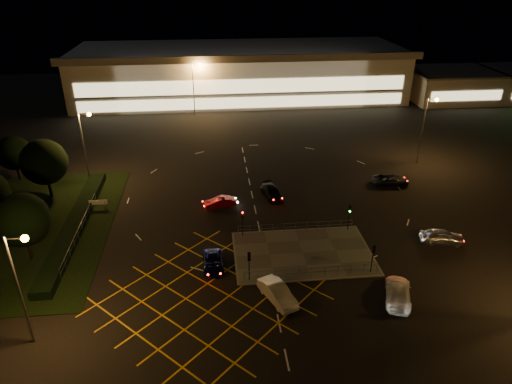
{
  "coord_description": "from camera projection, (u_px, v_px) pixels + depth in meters",
  "views": [
    {
      "loc": [
        -7.0,
        -41.09,
        27.42
      ],
      "look_at": [
        -1.81,
        8.8,
        2.0
      ],
      "focal_mm": 32.0,
      "sensor_mm": 36.0,
      "label": 1
    }
  ],
  "objects": [
    {
      "name": "streetlight_ne",
      "position": [
        427.0,
        121.0,
        66.53
      ],
      "size": [
        1.78,
        0.56,
        10.03
      ],
      "color": "slate",
      "rests_on": "ground"
    },
    {
      "name": "pedestrian_island",
      "position": [
        303.0,
        253.0,
        47.88
      ],
      "size": [
        14.0,
        9.0,
        0.12
      ],
      "primitive_type": "cube",
      "color": "#4C4944",
      "rests_on": "ground"
    },
    {
      "name": "car_left_blue",
      "position": [
        213.0,
        262.0,
        45.49
      ],
      "size": [
        2.17,
        4.44,
        1.21
      ],
      "primitive_type": "imported",
      "rotation": [
        0.0,
        0.0,
        0.04
      ],
      "color": "#0B1045",
      "rests_on": "ground"
    },
    {
      "name": "tree_e",
      "position": [
        22.0,
        220.0,
        45.0
      ],
      "size": [
        5.4,
        5.4,
        7.35
      ],
      "color": "black",
      "rests_on": "ground"
    },
    {
      "name": "streetlight_nw",
      "position": [
        86.0,
        138.0,
        60.33
      ],
      "size": [
        1.78,
        0.56,
        10.03
      ],
      "color": "slate",
      "rests_on": "ground"
    },
    {
      "name": "ground",
      "position": [
        281.0,
        244.0,
        49.5
      ],
      "size": [
        180.0,
        180.0,
        0.0
      ],
      "primitive_type": "plane",
      "color": "black",
      "rests_on": "ground"
    },
    {
      "name": "signal_sw",
      "position": [
        249.0,
        260.0,
        42.74
      ],
      "size": [
        0.28,
        0.3,
        3.15
      ],
      "rotation": [
        0.0,
        0.0,
        3.14
      ],
      "color": "black",
      "rests_on": "pedestrian_island"
    },
    {
      "name": "streetlight_far_right",
      "position": [
        391.0,
        75.0,
        93.7
      ],
      "size": [
        1.78,
        0.56,
        10.03
      ],
      "color": "slate",
      "rests_on": "ground"
    },
    {
      "name": "car_right_silver",
      "position": [
        442.0,
        236.0,
        49.42
      ],
      "size": [
        4.92,
        2.79,
        1.58
      ],
      "primitive_type": "imported",
      "rotation": [
        0.0,
        0.0,
        1.36
      ],
      "color": "#B3B4BA",
      "rests_on": "ground"
    },
    {
      "name": "tree_d",
      "position": [
        14.0,
        153.0,
        62.29
      ],
      "size": [
        4.68,
        4.68,
        6.37
      ],
      "color": "black",
      "rests_on": "ground"
    },
    {
      "name": "streetlight_sw",
      "position": [
        21.0,
        275.0,
        33.9
      ],
      "size": [
        1.78,
        0.56,
        10.03
      ],
      "color": "slate",
      "rests_on": "ground"
    },
    {
      "name": "streetlight_far_left",
      "position": [
        195.0,
        82.0,
        88.24
      ],
      "size": [
        1.78,
        0.56,
        10.03
      ],
      "color": "slate",
      "rests_on": "ground"
    },
    {
      "name": "supermarket",
      "position": [
        240.0,
        72.0,
        102.06
      ],
      "size": [
        72.0,
        26.5,
        10.5
      ],
      "color": "beige",
      "rests_on": "ground"
    },
    {
      "name": "tree_c",
      "position": [
        44.0,
        162.0,
        57.1
      ],
      "size": [
        5.76,
        5.76,
        7.84
      ],
      "color": "black",
      "rests_on": "ground"
    },
    {
      "name": "car_queue_white",
      "position": [
        277.0,
        293.0,
        41.0
      ],
      "size": [
        3.43,
        4.99,
        1.56
      ],
      "primitive_type": "imported",
      "rotation": [
        0.0,
        0.0,
        0.42
      ],
      "color": "silver",
      "rests_on": "ground"
    },
    {
      "name": "signal_ne",
      "position": [
        349.0,
        212.0,
        50.93
      ],
      "size": [
        0.28,
        0.3,
        3.15
      ],
      "color": "black",
      "rests_on": "pedestrian_island"
    },
    {
      "name": "car_approach_white",
      "position": [
        398.0,
        292.0,
        41.09
      ],
      "size": [
        3.85,
        5.76,
        1.55
      ],
      "primitive_type": "imported",
      "rotation": [
        0.0,
        0.0,
        2.8
      ],
      "color": "silver",
      "rests_on": "ground"
    },
    {
      "name": "hedge",
      "position": [
        76.0,
        223.0,
        52.47
      ],
      "size": [
        2.0,
        26.0,
        1.0
      ],
      "primitive_type": "cube",
      "color": "black",
      "rests_on": "ground"
    },
    {
      "name": "car_far_dkgrey",
      "position": [
        272.0,
        192.0,
        59.15
      ],
      "size": [
        2.97,
        5.02,
        1.36
      ],
      "primitive_type": "imported",
      "rotation": [
        0.0,
        0.0,
        0.24
      ],
      "color": "black",
      "rests_on": "ground"
    },
    {
      "name": "car_circ_red",
      "position": [
        220.0,
        202.0,
        56.76
      ],
      "size": [
        4.02,
        1.91,
        1.27
      ],
      "primitive_type": "imported",
      "rotation": [
        0.0,
        0.0,
        4.86
      ],
      "color": "maroon",
      "rests_on": "ground"
    },
    {
      "name": "signal_nw",
      "position": [
        243.0,
        218.0,
        49.83
      ],
      "size": [
        0.28,
        0.3,
        3.15
      ],
      "color": "black",
      "rests_on": "pedestrian_island"
    },
    {
      "name": "retail_unit_a",
      "position": [
        451.0,
        85.0,
        100.18
      ],
      "size": [
        18.8,
        14.8,
        6.35
      ],
      "color": "beige",
      "rests_on": "ground"
    },
    {
      "name": "grass_verge",
      "position": [
        31.0,
        229.0,
        52.22
      ],
      "size": [
        18.0,
        30.0,
        0.08
      ],
      "primitive_type": "cube",
      "color": "black",
      "rests_on": "ground"
    },
    {
      "name": "car_east_grey",
      "position": [
        391.0,
        180.0,
        62.47
      ],
      "size": [
        5.09,
        2.55,
        1.38
      ],
      "primitive_type": "imported",
      "rotation": [
        0.0,
        0.0,
        1.52
      ],
      "color": "black",
      "rests_on": "ground"
    },
    {
      "name": "signal_se",
      "position": [
        373.0,
        253.0,
        43.85
      ],
      "size": [
        0.28,
        0.3,
        3.15
      ],
      "rotation": [
        0.0,
        0.0,
        3.14
      ],
      "color": "black",
      "rests_on": "pedestrian_island"
    }
  ]
}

